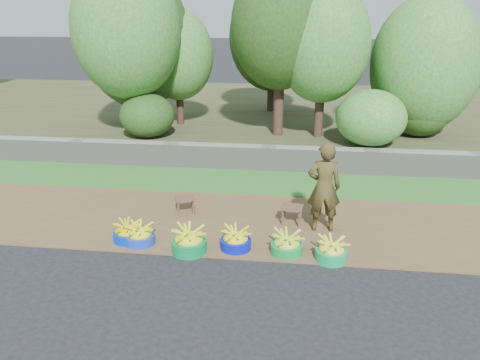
# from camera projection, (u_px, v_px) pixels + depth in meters

# --- Properties ---
(ground_plane) EXTENTS (120.00, 120.00, 0.00)m
(ground_plane) POSITION_uv_depth(u_px,v_px,m) (248.00, 261.00, 6.68)
(ground_plane) COLOR black
(ground_plane) RESTS_ON ground
(dirt_shoulder) EXTENTS (80.00, 2.50, 0.02)m
(dirt_shoulder) POSITION_uv_depth(u_px,v_px,m) (256.00, 223.00, 7.84)
(dirt_shoulder) COLOR brown
(dirt_shoulder) RESTS_ON ground
(grass_verge) EXTENTS (80.00, 1.50, 0.04)m
(grass_verge) POSITION_uv_depth(u_px,v_px,m) (265.00, 182.00, 9.71)
(grass_verge) COLOR #32732A
(grass_verge) RESTS_ON ground
(retaining_wall) EXTENTS (80.00, 0.35, 0.55)m
(retaining_wall) POSITION_uv_depth(u_px,v_px,m) (268.00, 158.00, 10.42)
(retaining_wall) COLOR gray
(retaining_wall) RESTS_ON ground
(earth_bank) EXTENTS (80.00, 10.00, 0.50)m
(earth_bank) POSITION_uv_depth(u_px,v_px,m) (279.00, 114.00, 15.00)
(earth_bank) COLOR #434526
(earth_bank) RESTS_ON ground
(vegetation) EXTENTS (32.94, 8.28, 4.02)m
(vegetation) POSITION_uv_depth(u_px,v_px,m) (238.00, 47.00, 12.15)
(vegetation) COLOR #36251C
(vegetation) RESTS_ON earth_bank
(basin_a) EXTENTS (0.44, 0.44, 0.33)m
(basin_a) POSITION_uv_depth(u_px,v_px,m) (128.00, 233.00, 7.19)
(basin_a) COLOR #002AC6
(basin_a) RESTS_ON ground
(basin_b) EXTENTS (0.45, 0.45, 0.34)m
(basin_b) POSITION_uv_depth(u_px,v_px,m) (140.00, 236.00, 7.10)
(basin_b) COLOR #1B37BC
(basin_b) RESTS_ON ground
(basin_c) EXTENTS (0.53, 0.53, 0.39)m
(basin_c) POSITION_uv_depth(u_px,v_px,m) (189.00, 241.00, 6.87)
(basin_c) COLOR #04803E
(basin_c) RESTS_ON ground
(basin_d) EXTENTS (0.46, 0.46, 0.34)m
(basin_d) POSITION_uv_depth(u_px,v_px,m) (236.00, 240.00, 6.95)
(basin_d) COLOR #0514C4
(basin_d) RESTS_ON ground
(basin_e) EXTENTS (0.47, 0.47, 0.35)m
(basin_e) POSITION_uv_depth(u_px,v_px,m) (287.00, 245.00, 6.80)
(basin_e) COLOR #118D38
(basin_e) RESTS_ON ground
(basin_f) EXTENTS (0.45, 0.45, 0.34)m
(basin_f) POSITION_uv_depth(u_px,v_px,m) (331.00, 251.00, 6.64)
(basin_f) COLOR #0E9A54
(basin_f) RESTS_ON ground
(stool_left) EXTENTS (0.41, 0.36, 0.30)m
(stool_left) POSITION_uv_depth(u_px,v_px,m) (185.00, 200.00, 8.14)
(stool_left) COLOR brown
(stool_left) RESTS_ON dirt_shoulder
(stool_right) EXTENTS (0.39, 0.32, 0.31)m
(stool_right) POSITION_uv_depth(u_px,v_px,m) (292.00, 210.00, 7.73)
(stool_right) COLOR brown
(stool_right) RESTS_ON dirt_shoulder
(vendor_woman) EXTENTS (0.57, 0.40, 1.46)m
(vendor_woman) POSITION_uv_depth(u_px,v_px,m) (324.00, 187.00, 7.35)
(vendor_woman) COLOR black
(vendor_woman) RESTS_ON dirt_shoulder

